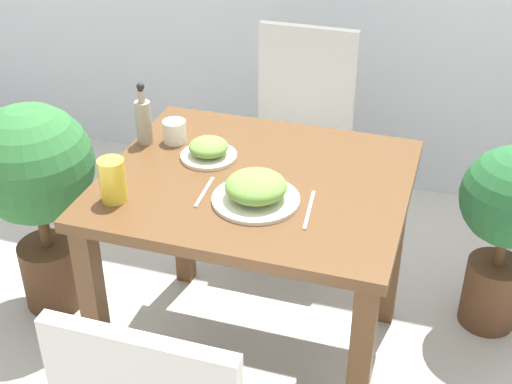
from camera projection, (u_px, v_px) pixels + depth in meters
The scene contains 12 objects.
ground_plane at pixel (256, 356), 2.49m from camera, with size 16.00×16.00×0.00m, color #B7B2A8.
dining_table at pixel (256, 212), 2.17m from camera, with size 0.90×0.77×0.73m.
chair_far at pixel (299, 129), 2.86m from camera, with size 0.42×0.42×0.90m.
food_plate at pixel (256, 190), 1.98m from camera, with size 0.25×0.25×0.09m.
side_plate at pixel (209, 150), 2.20m from camera, with size 0.18×0.18×0.06m.
drink_cup at pixel (175, 131), 2.29m from camera, with size 0.07×0.07×0.07m.
juice_glass at pixel (113, 180), 1.97m from camera, with size 0.07×0.07×0.13m.
sauce_bottle at pixel (143, 120), 2.26m from camera, with size 0.05×0.05×0.21m.
fork_utensil at pixel (204, 192), 2.04m from camera, with size 0.02×0.16×0.00m.
spoon_utensil at pixel (309, 210), 1.96m from camera, with size 0.03×0.19×0.00m.
potted_plant_left at pixel (35, 181), 2.47m from camera, with size 0.42×0.42×0.81m.
potted_plant_right at pixel (508, 218), 2.41m from camera, with size 0.35×0.35×0.71m.
Camera 1 is at (0.55, -1.73, 1.80)m, focal length 50.00 mm.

